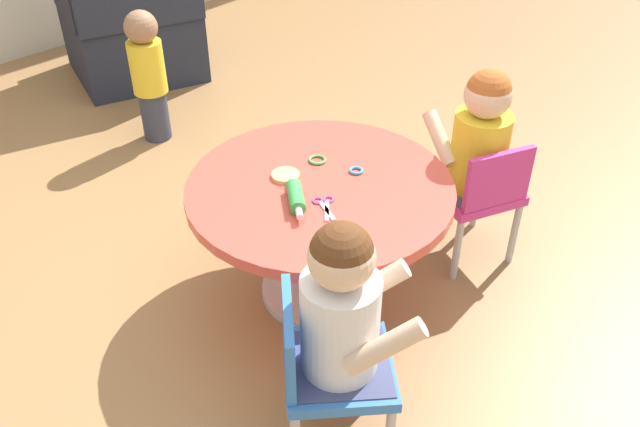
{
  "coord_description": "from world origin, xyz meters",
  "views": [
    {
      "loc": [
        -1.35,
        -1.29,
        1.73
      ],
      "look_at": [
        0.0,
        0.0,
        0.36
      ],
      "focal_mm": 37.36,
      "sensor_mm": 36.0,
      "label": 1
    }
  ],
  "objects_px": {
    "seated_child_left": "(342,306)",
    "child_chair_right": "(478,193)",
    "craft_table": "(320,211)",
    "rolling_pin": "(296,197)",
    "seated_child_right": "(481,136)",
    "toddler_standing": "(148,73)",
    "craft_scissors": "(325,205)",
    "child_chair_left": "(326,367)",
    "armchair_dark": "(133,27)"
  },
  "relations": [
    {
      "from": "child_chair_left",
      "to": "armchair_dark",
      "type": "relative_size",
      "value": 0.6
    },
    {
      "from": "armchair_dark",
      "to": "toddler_standing",
      "type": "distance_m",
      "value": 0.81
    },
    {
      "from": "seated_child_left",
      "to": "rolling_pin",
      "type": "xyz_separation_m",
      "value": [
        0.29,
        0.46,
        -0.02
      ]
    },
    {
      "from": "craft_table",
      "to": "rolling_pin",
      "type": "relative_size",
      "value": 4.7
    },
    {
      "from": "seated_child_right",
      "to": "craft_scissors",
      "type": "distance_m",
      "value": 0.68
    },
    {
      "from": "child_chair_left",
      "to": "rolling_pin",
      "type": "distance_m",
      "value": 0.58
    },
    {
      "from": "child_chair_right",
      "to": "rolling_pin",
      "type": "relative_size",
      "value": 2.75
    },
    {
      "from": "child_chair_right",
      "to": "armchair_dark",
      "type": "height_order",
      "value": "armchair_dark"
    },
    {
      "from": "child_chair_right",
      "to": "craft_scissors",
      "type": "distance_m",
      "value": 0.7
    },
    {
      "from": "craft_table",
      "to": "child_chair_right",
      "type": "bearing_deg",
      "value": -26.59
    },
    {
      "from": "craft_table",
      "to": "armchair_dark",
      "type": "relative_size",
      "value": 1.02
    },
    {
      "from": "armchair_dark",
      "to": "rolling_pin",
      "type": "height_order",
      "value": "armchair_dark"
    },
    {
      "from": "child_chair_left",
      "to": "child_chair_right",
      "type": "bearing_deg",
      "value": 9.35
    },
    {
      "from": "child_chair_left",
      "to": "toddler_standing",
      "type": "xyz_separation_m",
      "value": [
        0.72,
        1.88,
        0.05
      ]
    },
    {
      "from": "rolling_pin",
      "to": "craft_scissors",
      "type": "height_order",
      "value": "rolling_pin"
    },
    {
      "from": "craft_table",
      "to": "toddler_standing",
      "type": "relative_size",
      "value": 1.36
    },
    {
      "from": "seated_child_left",
      "to": "armchair_dark",
      "type": "relative_size",
      "value": 0.57
    },
    {
      "from": "child_chair_left",
      "to": "toddler_standing",
      "type": "height_order",
      "value": "toddler_standing"
    },
    {
      "from": "child_chair_right",
      "to": "seated_child_right",
      "type": "height_order",
      "value": "seated_child_right"
    },
    {
      "from": "child_chair_right",
      "to": "rolling_pin",
      "type": "bearing_deg",
      "value": 159.18
    },
    {
      "from": "craft_table",
      "to": "seated_child_right",
      "type": "height_order",
      "value": "seated_child_right"
    },
    {
      "from": "toddler_standing",
      "to": "craft_table",
      "type": "bearing_deg",
      "value": -100.69
    },
    {
      "from": "child_chair_left",
      "to": "armchair_dark",
      "type": "height_order",
      "value": "armchair_dark"
    },
    {
      "from": "child_chair_right",
      "to": "toddler_standing",
      "type": "distance_m",
      "value": 1.74
    },
    {
      "from": "toddler_standing",
      "to": "rolling_pin",
      "type": "height_order",
      "value": "toddler_standing"
    },
    {
      "from": "craft_scissors",
      "to": "rolling_pin",
      "type": "bearing_deg",
      "value": 124.76
    },
    {
      "from": "seated_child_left",
      "to": "craft_scissors",
      "type": "relative_size",
      "value": 3.66
    },
    {
      "from": "seated_child_left",
      "to": "seated_child_right",
      "type": "distance_m",
      "value": 1.03
    },
    {
      "from": "child_chair_left",
      "to": "seated_child_left",
      "type": "distance_m",
      "value": 0.23
    },
    {
      "from": "child_chair_right",
      "to": "toddler_standing",
      "type": "height_order",
      "value": "toddler_standing"
    },
    {
      "from": "craft_table",
      "to": "rolling_pin",
      "type": "xyz_separation_m",
      "value": [
        -0.13,
        -0.02,
        0.14
      ]
    },
    {
      "from": "craft_table",
      "to": "toddler_standing",
      "type": "distance_m",
      "value": 1.46
    },
    {
      "from": "toddler_standing",
      "to": "rolling_pin",
      "type": "xyz_separation_m",
      "value": [
        -0.4,
        -1.45,
        0.15
      ]
    },
    {
      "from": "child_chair_right",
      "to": "armchair_dark",
      "type": "xyz_separation_m",
      "value": [
        0.07,
        2.44,
        0.0
      ]
    },
    {
      "from": "seated_child_left",
      "to": "toddler_standing",
      "type": "bearing_deg",
      "value": 70.16
    },
    {
      "from": "child_chair_left",
      "to": "child_chair_right",
      "type": "xyz_separation_m",
      "value": [
        1.02,
        0.17,
        0.0
      ]
    },
    {
      "from": "seated_child_left",
      "to": "rolling_pin",
      "type": "relative_size",
      "value": 2.62
    },
    {
      "from": "seated_child_right",
      "to": "toddler_standing",
      "type": "xyz_separation_m",
      "value": [
        -0.32,
        1.68,
        -0.17
      ]
    },
    {
      "from": "craft_table",
      "to": "craft_scissors",
      "type": "height_order",
      "value": "craft_scissors"
    },
    {
      "from": "craft_table",
      "to": "toddler_standing",
      "type": "bearing_deg",
      "value": 79.31
    },
    {
      "from": "child_chair_left",
      "to": "craft_scissors",
      "type": "xyz_separation_m",
      "value": [
        0.37,
        0.36,
        0.18
      ]
    },
    {
      "from": "seated_child_right",
      "to": "toddler_standing",
      "type": "height_order",
      "value": "seated_child_right"
    },
    {
      "from": "craft_table",
      "to": "child_chair_right",
      "type": "distance_m",
      "value": 0.64
    },
    {
      "from": "armchair_dark",
      "to": "toddler_standing",
      "type": "relative_size",
      "value": 1.34
    },
    {
      "from": "seated_child_left",
      "to": "toddler_standing",
      "type": "relative_size",
      "value": 0.76
    },
    {
      "from": "craft_table",
      "to": "child_chair_left",
      "type": "bearing_deg",
      "value": -134.71
    },
    {
      "from": "seated_child_left",
      "to": "seated_child_right",
      "type": "bearing_deg",
      "value": 12.93
    },
    {
      "from": "craft_table",
      "to": "seated_child_right",
      "type": "bearing_deg",
      "value": -23.0
    },
    {
      "from": "seated_child_left",
      "to": "child_chair_right",
      "type": "relative_size",
      "value": 0.95
    },
    {
      "from": "craft_table",
      "to": "seated_child_right",
      "type": "xyz_separation_m",
      "value": [
        0.59,
        -0.25,
        0.16
      ]
    }
  ]
}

